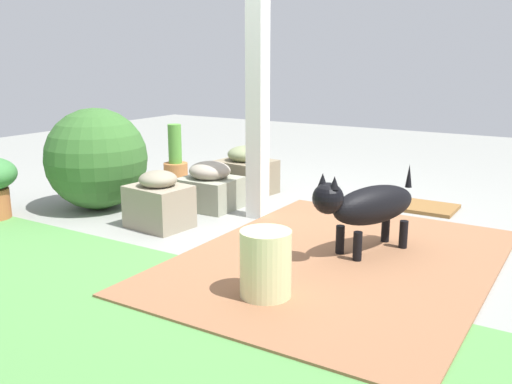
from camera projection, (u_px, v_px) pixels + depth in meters
The scene contains 11 objects.
ground_plane at pixel (272, 221), 4.41m from camera, with size 12.00×12.00×0.00m, color gray.
brick_path at pixel (338, 260), 3.54m from camera, with size 1.80×2.40×0.02m, color #916041.
porch_pillar at pixel (258, 72), 4.26m from camera, with size 0.14×0.14×2.29m, color white.
stone_planter_nearest at pixel (246, 172), 5.25m from camera, with size 0.52×0.49×0.45m.
stone_planter_near at pixel (210, 187), 4.74m from camera, with size 0.46×0.41×0.40m.
stone_planter_mid at pixel (159, 202), 4.21m from camera, with size 0.47×0.39×0.43m.
round_shrub at pixel (96, 159), 4.69m from camera, with size 0.85×0.85×0.85m, color #34642A.
terracotta_pot_tall at pixel (175, 161), 5.80m from camera, with size 0.25×0.25×0.58m.
dog at pixel (367, 205), 3.58m from camera, with size 0.50×0.82×0.57m.
ceramic_urn at pixel (266, 265), 2.96m from camera, with size 0.27×0.27×0.38m, color beige.
doormat at pixel (421, 207), 4.76m from camera, with size 0.57×0.41×0.03m, color brown.
Camera 1 is at (-2.12, 3.66, 1.26)m, focal length 39.38 mm.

